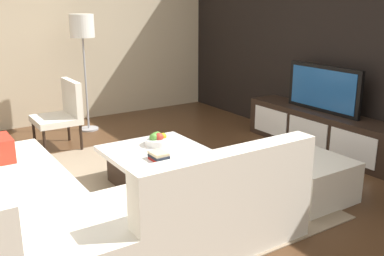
{
  "coord_description": "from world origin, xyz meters",
  "views": [
    {
      "loc": [
        3.61,
        -1.92,
        1.84
      ],
      "look_at": [
        -0.17,
        0.56,
        0.53
      ],
      "focal_mm": 41.17,
      "sensor_mm": 36.0,
      "label": 1
    }
  ],
  "objects_px": {
    "coffee_table": "(158,168)",
    "ottoman": "(309,179)",
    "sectional_couch": "(87,206)",
    "book_stack": "(158,156)",
    "accent_chair_near": "(63,111)",
    "media_console": "(320,130)",
    "television": "(323,89)",
    "floor_lamp": "(82,33)",
    "fruit_bowl": "(158,140)"
  },
  "relations": [
    {
      "from": "coffee_table",
      "to": "ottoman",
      "type": "xyz_separation_m",
      "value": [
        1.05,
        1.06,
        -0.0
      ]
    },
    {
      "from": "sectional_couch",
      "to": "book_stack",
      "type": "bearing_deg",
      "value": 115.02
    },
    {
      "from": "accent_chair_near",
      "to": "ottoman",
      "type": "bearing_deg",
      "value": 35.6
    },
    {
      "from": "accent_chair_near",
      "to": "book_stack",
      "type": "distance_m",
      "value": 2.02
    },
    {
      "from": "media_console",
      "to": "accent_chair_near",
      "type": "relative_size",
      "value": 2.5
    },
    {
      "from": "television",
      "to": "sectional_couch",
      "type": "height_order",
      "value": "television"
    },
    {
      "from": "accent_chair_near",
      "to": "floor_lamp",
      "type": "relative_size",
      "value": 0.52
    },
    {
      "from": "floor_lamp",
      "to": "television",
      "type": "bearing_deg",
      "value": 41.09
    },
    {
      "from": "television",
      "to": "book_stack",
      "type": "xyz_separation_m",
      "value": [
        0.12,
        -2.41,
        -0.37
      ]
    },
    {
      "from": "accent_chair_near",
      "to": "ottoman",
      "type": "xyz_separation_m",
      "value": [
        2.83,
        1.47,
        -0.29
      ]
    },
    {
      "from": "floor_lamp",
      "to": "book_stack",
      "type": "height_order",
      "value": "floor_lamp"
    },
    {
      "from": "coffee_table",
      "to": "ottoman",
      "type": "height_order",
      "value": "ottoman"
    },
    {
      "from": "television",
      "to": "coffee_table",
      "type": "bearing_deg",
      "value": -92.49
    },
    {
      "from": "television",
      "to": "floor_lamp",
      "type": "height_order",
      "value": "floor_lamp"
    },
    {
      "from": "book_stack",
      "to": "ottoman",
      "type": "bearing_deg",
      "value": 54.83
    },
    {
      "from": "coffee_table",
      "to": "television",
      "type": "bearing_deg",
      "value": 87.51
    },
    {
      "from": "media_console",
      "to": "ottoman",
      "type": "distance_m",
      "value": 1.56
    },
    {
      "from": "floor_lamp",
      "to": "coffee_table",
      "type": "bearing_deg",
      "value": -3.25
    },
    {
      "from": "sectional_couch",
      "to": "accent_chair_near",
      "type": "height_order",
      "value": "accent_chair_near"
    },
    {
      "from": "media_console",
      "to": "accent_chair_near",
      "type": "xyz_separation_m",
      "value": [
        -1.88,
        -2.7,
        0.24
      ]
    },
    {
      "from": "ottoman",
      "to": "fruit_bowl",
      "type": "distance_m",
      "value": 1.58
    },
    {
      "from": "media_console",
      "to": "television",
      "type": "relative_size",
      "value": 1.98
    },
    {
      "from": "media_console",
      "to": "floor_lamp",
      "type": "distance_m",
      "value": 3.49
    },
    {
      "from": "television",
      "to": "fruit_bowl",
      "type": "xyz_separation_m",
      "value": [
        -0.28,
        -2.2,
        -0.35
      ]
    },
    {
      "from": "floor_lamp",
      "to": "ottoman",
      "type": "bearing_deg",
      "value": 15.14
    },
    {
      "from": "media_console",
      "to": "coffee_table",
      "type": "distance_m",
      "value": 2.3
    },
    {
      "from": "television",
      "to": "accent_chair_near",
      "type": "xyz_separation_m",
      "value": [
        -1.88,
        -2.7,
        -0.3
      ]
    },
    {
      "from": "sectional_couch",
      "to": "ottoman",
      "type": "distance_m",
      "value": 2.09
    },
    {
      "from": "media_console",
      "to": "ottoman",
      "type": "relative_size",
      "value": 3.11
    },
    {
      "from": "fruit_bowl",
      "to": "ottoman",
      "type": "bearing_deg",
      "value": 38.09
    },
    {
      "from": "floor_lamp",
      "to": "ottoman",
      "type": "height_order",
      "value": "floor_lamp"
    },
    {
      "from": "media_console",
      "to": "fruit_bowl",
      "type": "xyz_separation_m",
      "value": [
        -0.28,
        -2.2,
        0.19
      ]
    },
    {
      "from": "accent_chair_near",
      "to": "book_stack",
      "type": "relative_size",
      "value": 4.29
    },
    {
      "from": "ottoman",
      "to": "floor_lamp",
      "type": "bearing_deg",
      "value": -164.86
    },
    {
      "from": "coffee_table",
      "to": "accent_chair_near",
      "type": "height_order",
      "value": "accent_chair_near"
    },
    {
      "from": "sectional_couch",
      "to": "book_stack",
      "type": "xyz_separation_m",
      "value": [
        -0.41,
        0.87,
        0.13
      ]
    },
    {
      "from": "television",
      "to": "ottoman",
      "type": "height_order",
      "value": "television"
    },
    {
      "from": "ottoman",
      "to": "fruit_bowl",
      "type": "relative_size",
      "value": 2.5
    },
    {
      "from": "sectional_couch",
      "to": "floor_lamp",
      "type": "distance_m",
      "value": 3.4
    },
    {
      "from": "sectional_couch",
      "to": "ottoman",
      "type": "bearing_deg",
      "value": 78.28
    },
    {
      "from": "floor_lamp",
      "to": "fruit_bowl",
      "type": "height_order",
      "value": "floor_lamp"
    },
    {
      "from": "coffee_table",
      "to": "ottoman",
      "type": "distance_m",
      "value": 1.49
    },
    {
      "from": "fruit_bowl",
      "to": "book_stack",
      "type": "height_order",
      "value": "fruit_bowl"
    },
    {
      "from": "coffee_table",
      "to": "fruit_bowl",
      "type": "relative_size",
      "value": 3.71
    },
    {
      "from": "coffee_table",
      "to": "book_stack",
      "type": "height_order",
      "value": "book_stack"
    },
    {
      "from": "ottoman",
      "to": "television",
      "type": "bearing_deg",
      "value": 127.57
    },
    {
      "from": "ottoman",
      "to": "book_stack",
      "type": "relative_size",
      "value": 3.46
    },
    {
      "from": "television",
      "to": "ottoman",
      "type": "relative_size",
      "value": 1.57
    },
    {
      "from": "accent_chair_near",
      "to": "media_console",
      "type": "bearing_deg",
      "value": 63.36
    },
    {
      "from": "media_console",
      "to": "coffee_table",
      "type": "relative_size",
      "value": 2.1
    }
  ]
}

